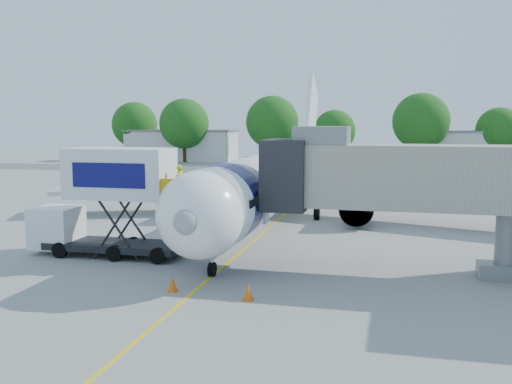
% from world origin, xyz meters
% --- Properties ---
extents(ground, '(160.00, 160.00, 0.00)m').
position_xyz_m(ground, '(0.00, 0.00, 0.00)').
color(ground, '#9B9B98').
rests_on(ground, ground).
extents(guidance_line, '(0.15, 70.00, 0.01)m').
position_xyz_m(guidance_line, '(0.00, 0.00, 0.01)').
color(guidance_line, yellow).
rests_on(guidance_line, ground).
extents(taxiway_strip, '(120.00, 10.00, 0.01)m').
position_xyz_m(taxiway_strip, '(0.00, 42.00, 0.00)').
color(taxiway_strip, '#59595B').
rests_on(taxiway_strip, ground).
extents(aircraft, '(34.17, 37.73, 11.35)m').
position_xyz_m(aircraft, '(0.00, 4.12, 2.95)').
color(aircraft, white).
rests_on(aircraft, ground).
extents(jet_bridge, '(13.90, 3.20, 6.60)m').
position_xyz_m(jet_bridge, '(7.99, -7.00, 4.34)').
color(jet_bridge, '#ABA592').
rests_on(jet_bridge, ground).
extents(catering_hiloader, '(8.50, 2.44, 5.50)m').
position_xyz_m(catering_hiloader, '(-6.27, -7.00, 2.76)').
color(catering_hiloader, black).
rests_on(catering_hiloader, ground).
extents(ground_tug, '(4.10, 3.06, 1.47)m').
position_xyz_m(ground_tug, '(3.30, -17.36, 0.77)').
color(ground_tug, white).
rests_on(ground_tug, ground).
extents(safety_cone_a, '(0.38, 0.38, 0.61)m').
position_xyz_m(safety_cone_a, '(-0.86, -12.02, 0.29)').
color(safety_cone_a, '#DF560B').
rests_on(safety_cone_a, ground).
extents(safety_cone_b, '(0.40, 0.40, 0.64)m').
position_xyz_m(safety_cone_b, '(2.40, -12.42, 0.31)').
color(safety_cone_b, '#DF560B').
rests_on(safety_cone_b, ground).
extents(outbuilding_left, '(18.40, 8.40, 5.30)m').
position_xyz_m(outbuilding_left, '(-28.00, 60.00, 2.66)').
color(outbuilding_left, silver).
rests_on(outbuilding_left, ground).
extents(outbuilding_right, '(16.40, 7.40, 5.30)m').
position_xyz_m(outbuilding_right, '(22.00, 62.00, 2.66)').
color(outbuilding_right, silver).
rests_on(outbuilding_right, ground).
extents(tree_a, '(7.90, 7.90, 10.08)m').
position_xyz_m(tree_a, '(-36.56, 59.60, 6.12)').
color(tree_a, '#382314').
rests_on(tree_a, ground).
extents(tree_b, '(8.18, 8.18, 10.43)m').
position_xyz_m(tree_b, '(-25.99, 55.93, 6.33)').
color(tree_b, '#382314').
rests_on(tree_b, ground).
extents(tree_c, '(8.49, 8.49, 10.82)m').
position_xyz_m(tree_c, '(-11.51, 57.50, 6.57)').
color(tree_c, '#382314').
rests_on(tree_c, ground).
extents(tree_d, '(6.71, 6.71, 8.55)m').
position_xyz_m(tree_d, '(-1.60, 58.63, 5.19)').
color(tree_d, '#382314').
rests_on(tree_d, ground).
extents(tree_e, '(8.68, 8.68, 11.07)m').
position_xyz_m(tree_e, '(11.62, 58.40, 6.72)').
color(tree_e, '#382314').
rests_on(tree_e, ground).
extents(tree_f, '(6.95, 6.95, 8.87)m').
position_xyz_m(tree_f, '(23.23, 60.65, 5.38)').
color(tree_f, '#382314').
rests_on(tree_f, ground).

